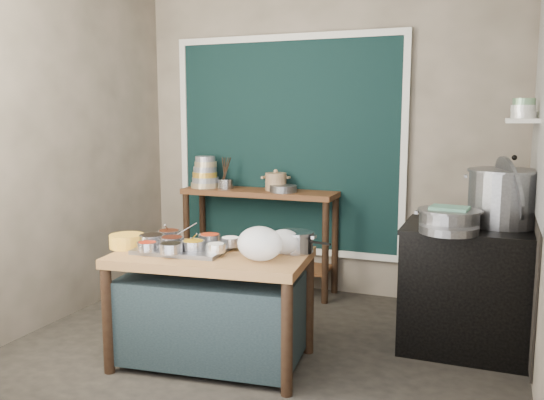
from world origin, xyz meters
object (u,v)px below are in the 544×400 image
at_px(ceramic_crock, 276,183).
at_px(utensil_cup, 226,184).
at_px(stove_block, 470,290).
at_px(stock_pot, 503,198).
at_px(back_counter, 260,240).
at_px(steamer, 449,219).
at_px(condiment_tray, 184,249).
at_px(saucepan, 296,242).
at_px(yellow_basin, 127,241).
at_px(prep_table, 212,308).

bearing_deg(ceramic_crock, utensil_cup, -172.34).
relative_size(stove_block, stock_pot, 1.80).
xyz_separation_m(back_counter, utensil_cup, (-0.33, -0.03, 0.52)).
bearing_deg(steamer, back_counter, 152.49).
relative_size(condiment_tray, steamer, 1.38).
height_order(stove_block, saucepan, saucepan).
distance_m(stock_pot, steamer, 0.45).
distance_m(stove_block, steamer, 0.57).
relative_size(stock_pot, steamer, 1.19).
height_order(utensil_cup, ceramic_crock, ceramic_crock).
distance_m(condiment_tray, stock_pot, 2.21).
distance_m(utensil_cup, stock_pot, 2.49).
distance_m(stove_block, saucepan, 1.31).
distance_m(yellow_basin, saucepan, 1.14).
bearing_deg(ceramic_crock, steamer, -30.57).
distance_m(stove_block, condiment_tray, 2.01).
bearing_deg(back_counter, ceramic_crock, 13.07).
height_order(stove_block, condiment_tray, stove_block).
bearing_deg(saucepan, ceramic_crock, 127.79).
relative_size(back_counter, ceramic_crock, 7.00).
bearing_deg(saucepan, stove_block, 43.11).
distance_m(back_counter, steamer, 2.03).
xyz_separation_m(stove_block, ceramic_crock, (-1.75, 0.76, 0.59)).
xyz_separation_m(condiment_tray, utensil_cup, (-0.46, 1.58, 0.23)).
bearing_deg(utensil_cup, yellow_basin, -87.91).
xyz_separation_m(back_counter, stove_block, (1.90, -0.73, -0.05)).
xyz_separation_m(yellow_basin, ceramic_crock, (0.42, 1.71, 0.22)).
relative_size(saucepan, ceramic_crock, 1.20).
bearing_deg(condiment_tray, prep_table, 2.60).
bearing_deg(steamer, stock_pot, 40.00).
height_order(stove_block, yellow_basin, stove_block).
bearing_deg(back_counter, stock_pot, -16.98).
relative_size(prep_table, ceramic_crock, 6.03).
xyz_separation_m(condiment_tray, ceramic_crock, (0.02, 1.65, 0.26)).
bearing_deg(prep_table, utensil_cup, 106.36).
xyz_separation_m(saucepan, steamer, (0.92, 0.46, 0.13)).
xyz_separation_m(prep_table, saucepan, (0.50, 0.23, 0.44)).
height_order(yellow_basin, ceramic_crock, ceramic_crock).
relative_size(prep_table, saucepan, 5.02).
bearing_deg(stove_block, steamer, -128.82).
bearing_deg(stove_block, yellow_basin, -156.43).
relative_size(prep_table, utensil_cup, 8.23).
bearing_deg(saucepan, stock_pot, 42.55).
distance_m(condiment_tray, utensil_cup, 1.66).
relative_size(prep_table, steamer, 2.97).
bearing_deg(saucepan, yellow_basin, -152.70).
xyz_separation_m(utensil_cup, ceramic_crock, (0.48, 0.06, 0.02)).
xyz_separation_m(back_counter, ceramic_crock, (0.15, 0.03, 0.54)).
height_order(ceramic_crock, stock_pot, stock_pot).
distance_m(saucepan, steamer, 1.04).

